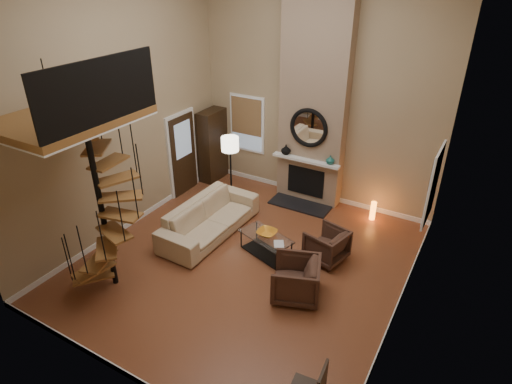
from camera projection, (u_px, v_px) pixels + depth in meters
The scene contains 31 objects.
ground at pixel (246, 261), 8.75m from camera, with size 6.00×6.50×0.01m, color brown.
back_wall at pixel (318, 90), 9.92m from camera, with size 6.00×0.02×5.50m, color tan.
front_wall at pixel (98, 219), 4.96m from camera, with size 6.00×0.02×5.50m, color tan.
left_wall at pixel (119, 107), 8.76m from camera, with size 0.02×6.50×5.50m, color tan.
right_wall at pixel (425, 170), 6.12m from camera, with size 0.02×6.50×5.50m, color tan.
baseboard_back at pixel (311, 193), 11.19m from camera, with size 6.00×0.02×0.12m, color white.
baseboard_front at pixel (131, 376), 6.25m from camera, with size 6.00×0.02×0.12m, color white.
baseboard_left at pixel (136, 219), 10.03m from camera, with size 0.02×6.50×0.12m, color white.
baseboard_right at pixel (395, 311), 7.40m from camera, with size 0.02×6.50×0.12m, color white.
chimney_breast at pixel (315, 92), 9.77m from camera, with size 1.60×0.38×5.50m, color #8F755D.
hearth at pixel (300, 205), 10.69m from camera, with size 1.50×0.60×0.04m, color black.
firebox at pixel (306, 181), 10.66m from camera, with size 0.95×0.02×0.72m, color black.
mantel at pixel (306, 160), 10.32m from camera, with size 1.70×0.18×0.06m, color white.
mirror_frame at pixel (309, 128), 9.99m from camera, with size 0.94×0.94×0.10m, color black.
mirror_disc at pixel (309, 128), 9.99m from camera, with size 0.80×0.80×0.01m, color white.
vase_left at pixel (286, 149), 10.52m from camera, with size 0.24×0.24×0.25m, color black.
vase_right at pixel (330, 160), 10.02m from camera, with size 0.20×0.20×0.21m, color #195950.
window_back at pixel (247, 123), 11.27m from camera, with size 1.02×0.06×1.52m.
window_right at pixel (433, 184), 8.19m from camera, with size 0.06×1.02×1.52m.
entry_door at pixel (183, 154), 10.92m from camera, with size 0.10×1.05×2.16m.
loft at pixel (73, 116), 6.74m from camera, with size 1.70×2.20×1.09m.
spiral_stair at pixel (101, 200), 7.32m from camera, with size 1.47×1.47×4.06m.
hutch at pixel (213, 146), 11.66m from camera, with size 0.41×0.88×1.97m, color black.
sofa at pixel (210, 217), 9.47m from camera, with size 2.57×1.00×0.75m, color #CBB38D.
armchair_near at pixel (329, 246), 8.59m from camera, with size 0.72×0.74×0.67m, color #482C21.
armchair_far at pixel (300, 280), 7.68m from camera, with size 0.82×0.85×0.77m, color #482C21.
coffee_table at pixel (266, 243), 8.81m from camera, with size 1.23×0.87×0.43m.
bowl at pixel (267, 233), 8.75m from camera, with size 0.40×0.40×0.10m, color orange.
book at pixel (278, 244), 8.46m from camera, with size 0.20×0.26×0.03m, color gray.
floor_lamp at pixel (230, 149), 10.25m from camera, with size 0.42×0.42×1.73m.
accent_lamp at pixel (373, 211), 10.01m from camera, with size 0.13×0.13×0.45m, color orange.
Camera 1 is at (3.69, -5.99, 5.38)m, focal length 30.24 mm.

